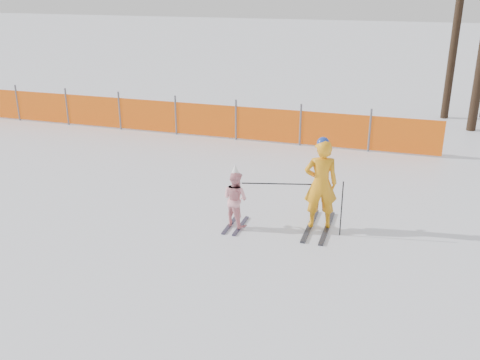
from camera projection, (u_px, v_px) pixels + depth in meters
name	position (u px, v px, depth m)	size (l,w,h in m)	color
ground	(232.00, 237.00, 10.24)	(120.00, 120.00, 0.00)	white
adult	(321.00, 184.00, 10.32)	(0.75, 1.53, 1.88)	black
child	(235.00, 198.00, 10.52)	(0.67, 0.91, 1.31)	black
ski_poles	(306.00, 195.00, 10.27)	(1.95, 0.38, 1.11)	black
safety_fence	(174.00, 117.00, 16.91)	(16.03, 0.06, 1.25)	#595960
tree_trunks	(478.00, 29.00, 17.28)	(1.58, 2.32, 7.20)	black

